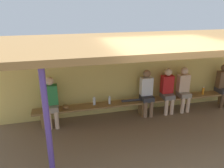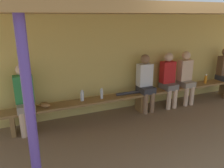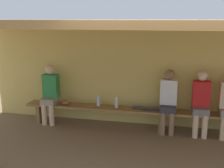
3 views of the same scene
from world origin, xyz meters
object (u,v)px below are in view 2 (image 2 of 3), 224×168
bench (140,96)px  baseball_glove_worn (45,105)px  water_bottle_blue (82,96)px  player_rightmost (146,81)px  water_bottle_clear (206,79)px  water_bottle_orange (102,94)px  player_in_red (186,76)px  player_with_sunglasses (169,78)px  player_near_post (25,96)px  baseball_bat (133,92)px  support_post (32,129)px

bench → baseball_glove_worn: (-2.13, 0.00, 0.12)m
water_bottle_blue → player_rightmost: bearing=-1.7°
water_bottle_blue → bench: bearing=-2.0°
water_bottle_clear → water_bottle_orange: 2.92m
player_rightmost → water_bottle_clear: bearing=-0.8°
player_in_red → player_with_sunglasses: size_ratio=1.00×
bench → player_in_red: (1.31, 0.00, 0.34)m
player_near_post → player_with_sunglasses: same height
player_near_post → baseball_bat: player_near_post is taller
player_rightmost → baseball_bat: (-0.32, -0.00, -0.24)m
bench → water_bottle_clear: 1.98m
player_with_sunglasses → water_bottle_blue: (-2.16, 0.04, -0.16)m
baseball_bat → player_in_red: bearing=1.6°
player_rightmost → player_near_post: 2.62m
baseball_bat → player_with_sunglasses: bearing=1.7°
player_rightmost → baseball_bat: player_rightmost is taller
bench → player_in_red: 1.36m
bench → water_bottle_clear: water_bottle_clear is taller
support_post → baseball_glove_worn: size_ratio=9.17×
player_near_post → baseball_glove_worn: (0.35, -0.00, -0.22)m
player_rightmost → water_bottle_blue: 1.52m
support_post → player_with_sunglasses: size_ratio=1.65×
water_bottle_orange → support_post: bearing=-126.1°
player_near_post → baseball_glove_worn: size_ratio=5.56×
bench → player_with_sunglasses: bearing=0.2°
support_post → bench: support_post is taller
player_with_sunglasses → baseball_glove_worn: bearing=-179.9°
bench → player_rightmost: bearing=1.2°
water_bottle_clear → baseball_glove_worn: water_bottle_clear is taller
player_rightmost → water_bottle_blue: size_ratio=5.87×
player_with_sunglasses → baseball_glove_worn: 2.93m
player_in_red → player_rightmost: bearing=180.0°
water_bottle_clear → baseball_glove_worn: 4.10m
player_in_red → baseball_glove_worn: bearing=-180.0°
support_post → water_bottle_blue: bearing=62.6°
player_in_red → baseball_bat: 1.51m
baseball_bat → player_near_post: bearing=-178.6°
player_in_red → player_rightmost: 1.17m
baseball_glove_worn → baseball_bat: size_ratio=0.29×
player_rightmost → baseball_bat: size_ratio=1.60×
player_rightmost → baseball_glove_worn: player_rightmost is taller
player_near_post → baseball_glove_worn: player_near_post is taller
baseball_glove_worn → water_bottle_blue: bearing=62.1°
water_bottle_clear → support_post: bearing=-155.0°
water_bottle_orange → player_with_sunglasses: bearing=0.2°
player_rightmost → baseball_glove_worn: (-2.27, -0.00, -0.22)m
support_post → player_near_post: bearing=90.1°
player_with_sunglasses → baseball_glove_worn: size_ratio=5.56×
player_in_red → support_post: bearing=-151.0°
player_in_red → bench: bearing=-179.9°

